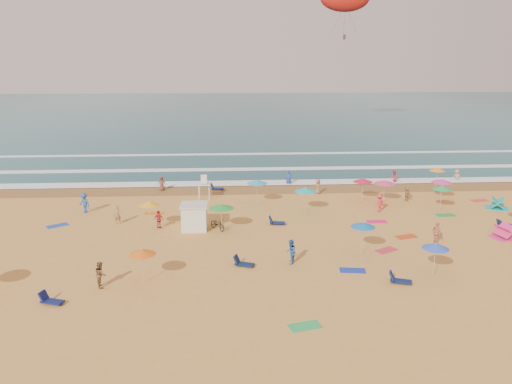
{
  "coord_description": "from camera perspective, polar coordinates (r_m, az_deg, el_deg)",
  "views": [
    {
      "loc": [
        -3.31,
        -38.88,
        13.82
      ],
      "look_at": [
        -0.75,
        6.0,
        1.5
      ],
      "focal_mm": 35.0,
      "sensor_mm": 36.0,
      "label": 1
    }
  ],
  "objects": [
    {
      "name": "wet_sand",
      "position": [
        53.3,
        0.41,
        0.31
      ],
      "size": [
        220.0,
        220.0,
        0.0
      ],
      "primitive_type": "plane",
      "color": "olive",
      "rests_on": "ground"
    },
    {
      "name": "beachgoers",
      "position": [
        45.16,
        2.34,
        -1.47
      ],
      "size": [
        45.02,
        26.07,
        2.11
      ],
      "color": "tan",
      "rests_on": "ground"
    },
    {
      "name": "surf_foam",
      "position": [
        61.83,
        -0.11,
        2.51
      ],
      "size": [
        200.0,
        18.7,
        0.05
      ],
      "color": "white",
      "rests_on": "ground"
    },
    {
      "name": "loungers",
      "position": [
        38.84,
        6.12,
        -5.34
      ],
      "size": [
        57.93,
        25.57,
        0.34
      ],
      "color": "#0D1245",
      "rests_on": "ground"
    },
    {
      "name": "ground",
      "position": [
        41.39,
        1.52,
        -4.18
      ],
      "size": [
        220.0,
        220.0,
        0.0
      ],
      "primitive_type": "plane",
      "color": "gold",
      "rests_on": "ground"
    },
    {
      "name": "cabana",
      "position": [
        41.28,
        -7.06,
        -2.89
      ],
      "size": [
        2.0,
        2.0,
        2.0
      ],
      "primitive_type": "cube",
      "color": "white",
      "rests_on": "ground"
    },
    {
      "name": "lifeguard_stand",
      "position": [
        49.69,
        -5.95,
        0.35
      ],
      "size": [
        1.2,
        1.2,
        2.1
      ],
      "primitive_type": null,
      "color": "white",
      "rests_on": "ground"
    },
    {
      "name": "towels",
      "position": [
        39.2,
        5.14,
        -5.36
      ],
      "size": [
        44.0,
        23.69,
        0.03
      ],
      "color": "#CA1948",
      "rests_on": "ground"
    },
    {
      "name": "ocean",
      "position": [
        123.7,
        -1.73,
        8.9
      ],
      "size": [
        220.0,
        140.0,
        0.18
      ],
      "primitive_type": "cube",
      "color": "#0C4756",
      "rests_on": "ground"
    },
    {
      "name": "popup_tents",
      "position": [
        47.73,
        26.2,
        -2.38
      ],
      "size": [
        5.9,
        9.75,
        1.2
      ],
      "color": "#E83383",
      "rests_on": "ground"
    },
    {
      "name": "beach_umbrellas",
      "position": [
        41.63,
        2.78,
        -0.97
      ],
      "size": [
        54.33,
        23.86,
        0.73
      ],
      "color": "#EA3494",
      "rests_on": "ground"
    },
    {
      "name": "cabana_roof",
      "position": [
        40.96,
        -7.11,
        -1.48
      ],
      "size": [
        2.2,
        2.2,
        0.12
      ],
      "primitive_type": "cube",
      "color": "silver",
      "rests_on": "cabana"
    },
    {
      "name": "bicycle",
      "position": [
        41.07,
        -4.41,
        -3.67
      ],
      "size": [
        1.61,
        1.86,
        0.96
      ],
      "primitive_type": "imported",
      "rotation": [
        0.0,
        0.0,
        0.64
      ],
      "color": "black",
      "rests_on": "ground"
    }
  ]
}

